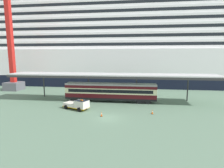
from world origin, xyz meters
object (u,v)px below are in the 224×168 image
cruise_ship (112,47)px  traffic_cone_mid (101,114)px  train_carriage (110,91)px  dockside_crane (11,31)px  traffic_cone_near (152,112)px  service_truck (78,104)px  quay_bollard (81,106)px

cruise_ship → traffic_cone_mid: 45.31m
train_carriage → dockside_crane: dockside_crane is taller
traffic_cone_near → traffic_cone_mid: traffic_cone_near is taller
service_truck → dockside_crane: bearing=145.5°
cruise_ship → train_carriage: (4.09, -32.87, -11.36)m
dockside_crane → quay_bollard: (25.36, -16.84, -16.64)m
dockside_crane → traffic_cone_near: bearing=-25.1°
service_truck → traffic_cone_mid: (5.19, -3.41, -0.61)m
traffic_cone_mid → traffic_cone_near: bearing=15.4°
dockside_crane → service_truck: bearing=-34.5°
train_carriage → traffic_cone_mid: 10.45m
service_truck → dockside_crane: size_ratio=0.10×
cruise_ship → service_truck: 41.72m
traffic_cone_near → quay_bollard: 13.48m
train_carriage → dockside_crane: (-30.24, 10.29, 14.86)m
train_carriage → service_truck: train_carriage is taller
traffic_cone_near → dockside_crane: (-38.77, 18.19, 16.77)m
traffic_cone_mid → dockside_crane: 40.16m
cruise_ship → quay_bollard: bearing=-91.2°
traffic_cone_mid → quay_bollard: 6.07m
train_carriage → traffic_cone_near: bearing=-42.8°
train_carriage → service_truck: 8.76m
train_carriage → quay_bollard: (-4.88, -6.54, -1.78)m
train_carriage → traffic_cone_near: size_ratio=25.48×
service_truck → traffic_cone_mid: service_truck is taller
cruise_ship → service_truck: cruise_ship is taller
service_truck → quay_bollard: 0.70m
quay_bollard → traffic_cone_near: bearing=-5.7°
traffic_cone_near → quay_bollard: (-13.41, 1.35, 0.13)m
cruise_ship → train_carriage: cruise_ship is taller
service_truck → dockside_crane: (-24.96, 17.15, 16.17)m
train_carriage → traffic_cone_near: train_carriage is taller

